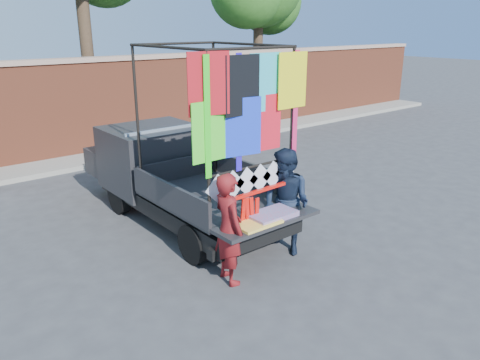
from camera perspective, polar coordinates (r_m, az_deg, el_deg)
ground at (r=7.67m, az=0.10°, el=-8.10°), size 90.00×90.00×0.00m
brick_wall at (r=13.23m, az=-19.64°, el=8.25°), size 30.00×0.45×2.61m
curb at (r=12.85m, az=-17.96°, el=2.34°), size 30.00×1.20×0.12m
pickup_truck at (r=8.85m, az=-8.87°, el=0.90°), size 1.99×5.01×3.15m
woman at (r=6.39m, az=-1.40°, el=-5.95°), size 0.46×0.63×1.58m
man at (r=7.22m, az=5.65°, el=-2.72°), size 0.74×0.89×1.67m
streamer_bundle at (r=6.65m, az=1.70°, el=-3.23°), size 1.02×0.10×0.70m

